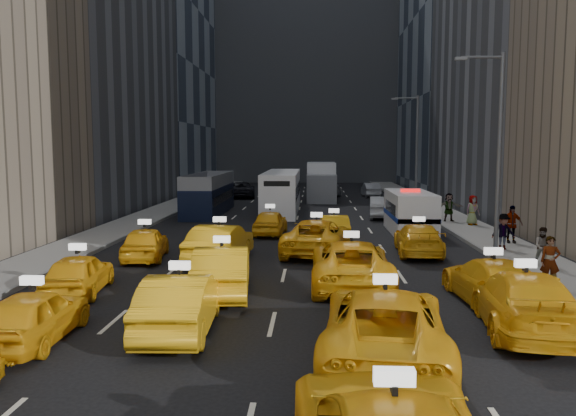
% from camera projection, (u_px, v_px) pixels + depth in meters
% --- Properties ---
extents(ground, '(160.00, 160.00, 0.00)m').
position_uv_depth(ground, '(266.00, 349.00, 13.68)').
color(ground, black).
rests_on(ground, ground).
extents(sidewalk_west, '(3.00, 90.00, 0.15)m').
position_uv_depth(sidewalk_west, '(146.00, 218.00, 38.98)').
color(sidewalk_west, gray).
rests_on(sidewalk_west, ground).
extents(sidewalk_east, '(3.00, 90.00, 0.15)m').
position_uv_depth(sidewalk_east, '(452.00, 219.00, 38.02)').
color(sidewalk_east, gray).
rests_on(sidewalk_east, ground).
extents(curb_west, '(0.15, 90.00, 0.18)m').
position_uv_depth(curb_west, '(167.00, 217.00, 38.91)').
color(curb_west, slate).
rests_on(curb_west, ground).
extents(curb_east, '(0.15, 90.00, 0.18)m').
position_uv_depth(curb_east, '(430.00, 219.00, 38.08)').
color(curb_east, slate).
rests_on(curb_east, ground).
extents(building_west_far, '(16.00, 22.00, 42.00)m').
position_uv_depth(building_west_far, '(131.00, 10.00, 66.01)').
color(building_west_far, '#2D3847').
rests_on(building_west_far, ground).
extents(building_backdrop, '(30.00, 12.00, 40.00)m').
position_uv_depth(building_backdrop, '(307.00, 45.00, 83.06)').
color(building_backdrop, slate).
rests_on(building_backdrop, ground).
extents(streetlight_near, '(2.15, 0.22, 9.00)m').
position_uv_depth(streetlight_near, '(497.00, 147.00, 24.65)').
color(streetlight_near, '#595B60').
rests_on(streetlight_near, ground).
extents(streetlight_far, '(2.15, 0.22, 9.00)m').
position_uv_depth(streetlight_far, '(415.00, 148.00, 44.51)').
color(streetlight_far, '#595B60').
rests_on(streetlight_far, ground).
extents(taxi_4, '(1.75, 4.11, 1.39)m').
position_uv_depth(taxi_4, '(34.00, 316.00, 14.07)').
color(taxi_4, '#FCB215').
rests_on(taxi_4, ground).
extents(taxi_5, '(1.91, 4.87, 1.58)m').
position_uv_depth(taxi_5, '(180.00, 303.00, 14.92)').
color(taxi_5, '#FCB215').
rests_on(taxi_5, ground).
extents(taxi_6, '(3.41, 6.28, 1.67)m').
position_uv_depth(taxi_6, '(384.00, 324.00, 13.00)').
color(taxi_6, '#FCB215').
rests_on(taxi_6, ground).
extents(taxi_7, '(2.95, 5.80, 1.61)m').
position_uv_depth(taxi_7, '(524.00, 301.00, 15.05)').
color(taxi_7, '#FCB215').
rests_on(taxi_7, ground).
extents(taxi_8, '(2.12, 4.24, 1.39)m').
position_uv_depth(taxi_8, '(79.00, 274.00, 18.79)').
color(taxi_8, '#FCB215').
rests_on(taxi_8, ground).
extents(taxi_9, '(2.27, 5.17, 1.65)m').
position_uv_depth(taxi_9, '(222.00, 270.00, 18.73)').
color(taxi_9, '#FCB215').
rests_on(taxi_9, ground).
extents(taxi_10, '(2.81, 5.95, 1.64)m').
position_uv_depth(taxi_10, '(351.00, 263.00, 19.86)').
color(taxi_10, '#FCB215').
rests_on(taxi_10, ground).
extents(taxi_11, '(2.36, 5.16, 1.46)m').
position_uv_depth(taxi_11, '(492.00, 281.00, 17.59)').
color(taxi_11, '#FCB215').
rests_on(taxi_11, ground).
extents(taxi_12, '(2.28, 4.45, 1.45)m').
position_uv_depth(taxi_12, '(145.00, 243.00, 24.65)').
color(taxi_12, '#FCB215').
rests_on(taxi_12, ground).
extents(taxi_13, '(2.39, 5.22, 1.66)m').
position_uv_depth(taxi_13, '(220.00, 244.00, 23.89)').
color(taxi_13, '#FCB215').
rests_on(taxi_13, ground).
extents(taxi_14, '(3.42, 6.09, 1.61)m').
position_uv_depth(taxi_14, '(316.00, 237.00, 25.94)').
color(taxi_14, '#FCB215').
rests_on(taxi_14, ground).
extents(taxi_15, '(2.34, 5.03, 1.42)m').
position_uv_depth(taxi_15, '(418.00, 239.00, 25.81)').
color(taxi_15, '#FCB215').
rests_on(taxi_15, ground).
extents(taxi_16, '(1.89, 4.22, 1.41)m').
position_uv_depth(taxi_16, '(270.00, 222.00, 31.71)').
color(taxi_16, '#FCB215').
rests_on(taxi_16, ground).
extents(taxi_17, '(1.62, 4.13, 1.34)m').
position_uv_depth(taxi_17, '(334.00, 227.00, 30.00)').
color(taxi_17, '#FCB215').
rests_on(taxi_17, ground).
extents(nypd_van, '(2.83, 6.10, 2.54)m').
position_uv_depth(nypd_van, '(410.00, 213.00, 32.45)').
color(nypd_van, silver).
rests_on(nypd_van, ground).
extents(double_decker, '(2.47, 10.17, 2.95)m').
position_uv_depth(double_decker, '(209.00, 194.00, 41.92)').
color(double_decker, black).
rests_on(double_decker, ground).
extents(city_bus, '(3.71, 12.12, 3.08)m').
position_uv_depth(city_bus, '(282.00, 192.00, 43.15)').
color(city_bus, white).
rests_on(city_bus, ground).
extents(box_truck, '(2.70, 7.70, 3.51)m').
position_uv_depth(box_truck, '(321.00, 182.00, 52.47)').
color(box_truck, white).
rests_on(box_truck, ground).
extents(misc_car_0, '(2.03, 4.70, 1.50)m').
position_uv_depth(misc_car_0, '(381.00, 207.00, 39.42)').
color(misc_car_0, '#A3A6AA').
rests_on(misc_car_0, ground).
extents(misc_car_1, '(3.18, 5.87, 1.56)m').
position_uv_depth(misc_car_1, '(241.00, 190.00, 55.44)').
color(misc_car_1, black).
rests_on(misc_car_1, ground).
extents(misc_car_2, '(2.29, 4.94, 1.40)m').
position_uv_depth(misc_car_2, '(330.00, 189.00, 57.76)').
color(misc_car_2, gray).
rests_on(misc_car_2, ground).
extents(misc_car_3, '(1.70, 4.14, 1.41)m').
position_uv_depth(misc_car_3, '(284.00, 190.00, 55.56)').
color(misc_car_3, black).
rests_on(misc_car_3, ground).
extents(misc_car_4, '(1.71, 4.34, 1.41)m').
position_uv_depth(misc_car_4, '(371.00, 190.00, 56.41)').
color(misc_car_4, '#9B9CA2').
rests_on(misc_car_4, ground).
extents(pedestrian_0, '(0.72, 0.56, 1.75)m').
position_uv_depth(pedestrian_0, '(550.00, 262.00, 19.16)').
color(pedestrian_0, gray).
rests_on(pedestrian_0, sidewalk_east).
extents(pedestrian_1, '(0.85, 0.63, 1.56)m').
position_uv_depth(pedestrian_1, '(543.00, 246.00, 22.63)').
color(pedestrian_1, gray).
rests_on(pedestrian_1, sidewalk_east).
extents(pedestrian_2, '(1.10, 0.49, 1.69)m').
position_uv_depth(pedestrian_2, '(503.00, 232.00, 26.26)').
color(pedestrian_2, gray).
rests_on(pedestrian_2, sidewalk_east).
extents(pedestrian_3, '(1.13, 0.55, 1.88)m').
position_uv_depth(pedestrian_3, '(511.00, 224.00, 28.05)').
color(pedestrian_3, gray).
rests_on(pedestrian_3, sidewalk_east).
extents(pedestrian_4, '(1.01, 0.75, 1.84)m').
position_uv_depth(pedestrian_4, '(473.00, 210.00, 34.63)').
color(pedestrian_4, gray).
rests_on(pedestrian_4, sidewalk_east).
extents(pedestrian_5, '(1.70, 0.52, 1.82)m').
position_uv_depth(pedestrian_5, '(449.00, 207.00, 36.43)').
color(pedestrian_5, gray).
rests_on(pedestrian_5, sidewalk_east).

